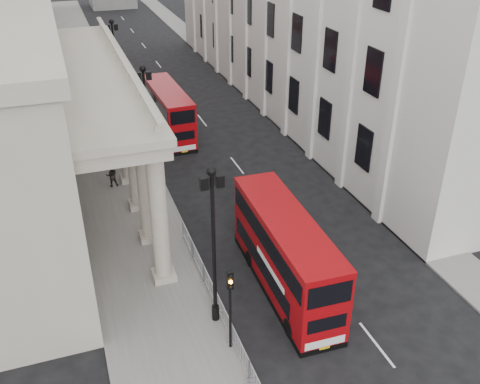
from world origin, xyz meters
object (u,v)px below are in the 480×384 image
at_px(lamp_post_south, 213,237).
at_px(pedestrian_b, 112,175).
at_px(bus_far, 169,111).
at_px(traffic_light, 230,296).
at_px(lamp_post_mid, 147,116).
at_px(bus_near, 285,252).
at_px(pedestrian_a, 134,195).
at_px(pedestrian_c, 132,154).
at_px(lamp_post_north, 115,58).

distance_m(lamp_post_south, pedestrian_b, 16.30).
bearing_deg(bus_far, pedestrian_b, -127.58).
relative_size(traffic_light, bus_far, 0.45).
height_order(lamp_post_mid, bus_near, lamp_post_mid).
xyz_separation_m(lamp_post_mid, bus_near, (4.18, -14.70, -2.66)).
bearing_deg(bus_far, pedestrian_a, -114.76).
relative_size(bus_far, pedestrian_c, 4.94).
distance_m(traffic_light, bus_far, 26.10).
relative_size(lamp_post_south, traffic_light, 1.93).
relative_size(lamp_post_mid, pedestrian_c, 4.32).
xyz_separation_m(lamp_post_mid, pedestrian_b, (-2.94, -0.46, -3.95)).
height_order(lamp_post_north, bus_near, lamp_post_north).
distance_m(lamp_post_south, traffic_light, 2.71).
xyz_separation_m(lamp_post_south, lamp_post_north, (0.00, 32.00, 0.00)).
relative_size(pedestrian_b, pedestrian_c, 0.88).
bearing_deg(bus_far, lamp_post_mid, -113.18).
height_order(bus_near, pedestrian_c, bus_near).
xyz_separation_m(bus_far, pedestrian_a, (-5.02, -11.78, -1.17)).
height_order(lamp_post_south, traffic_light, lamp_post_south).
distance_m(bus_far, pedestrian_c, 7.03).
xyz_separation_m(bus_near, pedestrian_b, (-7.12, 14.25, -1.28)).
height_order(bus_far, pedestrian_b, bus_far).
distance_m(lamp_post_north, traffic_light, 34.07).
height_order(pedestrian_a, pedestrian_c, pedestrian_c).
relative_size(lamp_post_mid, lamp_post_north, 1.00).
relative_size(lamp_post_mid, bus_near, 0.83).
bearing_deg(pedestrian_a, lamp_post_mid, 34.98).
bearing_deg(bus_far, pedestrian_c, -128.16).
xyz_separation_m(traffic_light, pedestrian_a, (-2.01, 14.13, -2.14)).
distance_m(bus_near, pedestrian_c, 17.82).
height_order(bus_far, pedestrian_c, bus_far).
bearing_deg(pedestrian_a, bus_near, -89.40).
relative_size(lamp_post_mid, pedestrian_b, 4.93).
bearing_deg(lamp_post_mid, traffic_light, -89.68).
bearing_deg(pedestrian_c, lamp_post_mid, -76.09).
bearing_deg(pedestrian_b, lamp_post_north, -95.26).
bearing_deg(pedestrian_b, pedestrian_c, -119.87).
distance_m(lamp_post_south, bus_far, 24.25).
bearing_deg(traffic_light, pedestrian_a, 98.12).
xyz_separation_m(bus_near, pedestrian_a, (-6.10, 10.81, -1.28)).
distance_m(pedestrian_a, pedestrian_b, 3.58).
bearing_deg(lamp_post_south, pedestrian_a, 98.99).
relative_size(bus_near, pedestrian_b, 5.94).
distance_m(bus_near, pedestrian_b, 15.98).
bearing_deg(lamp_post_north, bus_near, -82.24).
distance_m(lamp_post_mid, lamp_post_north, 16.00).
bearing_deg(bus_near, pedestrian_a, 120.94).
distance_m(lamp_post_north, pedestrian_c, 14.26).
distance_m(lamp_post_south, pedestrian_c, 18.72).
bearing_deg(traffic_light, pedestrian_b, 99.81).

